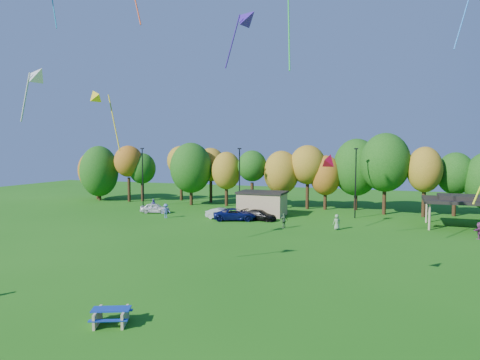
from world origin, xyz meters
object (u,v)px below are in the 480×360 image
(car_b, at_px, (222,214))
(car_d, at_px, (259,215))
(picnic_table, at_px, (111,315))
(car_a, at_px, (155,208))
(car_c, at_px, (235,214))

(car_b, height_order, car_d, car_b)
(picnic_table, xyz_separation_m, car_d, (-2.38, 33.02, 0.16))
(car_d, bearing_deg, car_b, 112.40)
(car_b, bearing_deg, picnic_table, -154.94)
(car_b, relative_size, car_d, 0.95)
(picnic_table, xyz_separation_m, car_a, (-17.93, 33.72, 0.20))
(car_c, bearing_deg, car_a, 62.42)
(car_b, bearing_deg, car_d, -64.28)
(car_a, bearing_deg, picnic_table, -167.32)
(picnic_table, xyz_separation_m, car_b, (-7.05, 31.93, 0.21))
(picnic_table, distance_m, car_c, 32.33)
(picnic_table, relative_size, car_c, 0.45)
(car_c, bearing_deg, picnic_table, 169.88)
(picnic_table, distance_m, car_b, 32.70)
(car_d, bearing_deg, picnic_table, -166.58)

